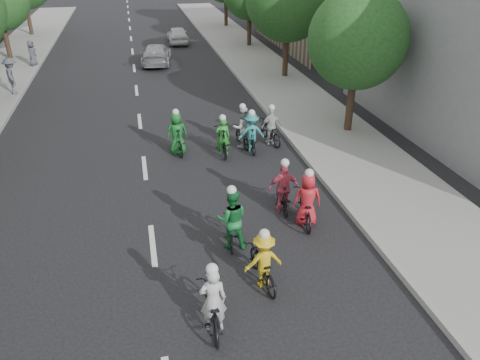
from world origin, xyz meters
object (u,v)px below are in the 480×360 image
object	(u,v)px
spectator_2	(32,53)
cyclist_3	(283,192)
follow_car_lead	(156,54)
cyclist_7	(251,135)
cyclist_2	(263,264)
cyclist_1	(232,223)
cyclist_6	(242,131)
cyclist_0	(213,306)
cyclist_9	(177,137)
cyclist_4	(306,204)
cyclist_5	(223,140)
follow_car_trail	(177,35)
cyclist_8	(271,130)
spectator_0	(12,76)

from	to	relation	value
spectator_2	cyclist_3	bearing A→B (deg)	-141.17
cyclist_3	follow_car_lead	distance (m)	20.02
cyclist_7	cyclist_2	bearing A→B (deg)	80.24
cyclist_1	cyclist_3	size ratio (longest dim) A/B	1.05
cyclist_6	follow_car_lead	distance (m)	14.91
cyclist_0	spectator_2	world-z (taller)	cyclist_0
cyclist_9	cyclist_4	bearing A→B (deg)	111.61
cyclist_3	cyclist_5	size ratio (longest dim) A/B	0.96
cyclist_2	cyclist_5	world-z (taller)	cyclist_5
cyclist_4	follow_car_trail	size ratio (longest dim) A/B	0.51
cyclist_4	cyclist_9	bearing A→B (deg)	-50.99
cyclist_2	cyclist_8	xyz separation A→B (m)	(2.64, 8.46, -0.01)
cyclist_9	follow_car_lead	xyz separation A→B (m)	(0.17, 14.77, -0.04)
cyclist_2	cyclist_4	world-z (taller)	cyclist_4
cyclist_3	cyclist_7	xyz separation A→B (m)	(0.15, 4.63, 0.01)
cyclist_1	follow_car_lead	size ratio (longest dim) A/B	0.43
cyclist_5	cyclist_4	bearing A→B (deg)	107.04
cyclist_5	cyclist_0	bearing A→B (deg)	79.62
cyclist_4	cyclist_6	world-z (taller)	cyclist_6
cyclist_2	follow_car_trail	bearing A→B (deg)	-97.10
cyclist_1	cyclist_7	distance (m)	6.45
cyclist_4	spectator_2	world-z (taller)	cyclist_4
cyclist_5	cyclist_8	size ratio (longest dim) A/B	0.98
follow_car_lead	cyclist_9	bearing A→B (deg)	96.73
cyclist_7	follow_car_trail	xyz separation A→B (m)	(-0.61, 21.65, -0.03)
cyclist_8	cyclist_5	bearing A→B (deg)	8.62
follow_car_lead	spectator_0	size ratio (longest dim) A/B	2.33
spectator_0	spectator_2	xyz separation A→B (m)	(0.00, 6.23, -0.16)
follow_car_lead	spectator_2	size ratio (longest dim) A/B	2.81
cyclist_9	spectator_2	size ratio (longest dim) A/B	1.17
cyclist_1	follow_car_lead	bearing A→B (deg)	-77.65
cyclist_3	spectator_0	bearing A→B (deg)	-49.99
cyclist_3	cyclist_4	size ratio (longest dim) A/B	0.94
cyclist_1	cyclist_4	size ratio (longest dim) A/B	0.99
cyclist_0	cyclist_4	size ratio (longest dim) A/B	0.96
cyclist_0	cyclist_2	xyz separation A→B (m)	(1.43, 1.14, 0.02)
cyclist_1	cyclist_2	world-z (taller)	cyclist_1
cyclist_5	spectator_2	xyz separation A→B (m)	(-9.36, 16.00, 0.32)
cyclist_5	follow_car_trail	xyz separation A→B (m)	(0.55, 21.73, 0.03)
cyclist_0	cyclist_3	size ratio (longest dim) A/B	1.02
cyclist_0	cyclist_6	xyz separation A→B (m)	(2.85, 9.49, 0.10)
cyclist_5	cyclist_8	xyz separation A→B (m)	(2.14, 0.70, -0.03)
cyclist_4	follow_car_lead	xyz separation A→B (m)	(-2.99, 20.70, 0.01)
cyclist_5	follow_car_trail	bearing A→B (deg)	-89.55
cyclist_3	follow_car_trail	world-z (taller)	cyclist_3
cyclist_6	spectator_0	xyz separation A→B (m)	(-10.28, 9.18, 0.43)
cyclist_0	cyclist_8	size ratio (longest dim) A/B	0.96
cyclist_3	cyclist_9	xyz separation A→B (m)	(-2.71, 5.09, 0.02)
cyclist_9	follow_car_trail	xyz separation A→B (m)	(2.25, 21.19, -0.04)
follow_car_trail	follow_car_lead	bearing A→B (deg)	72.66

